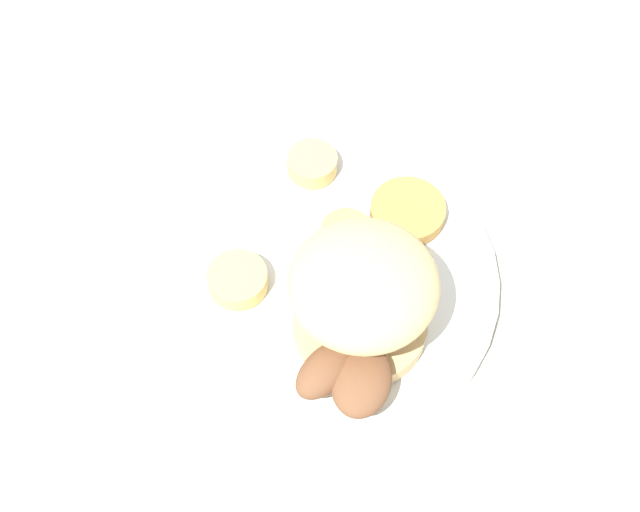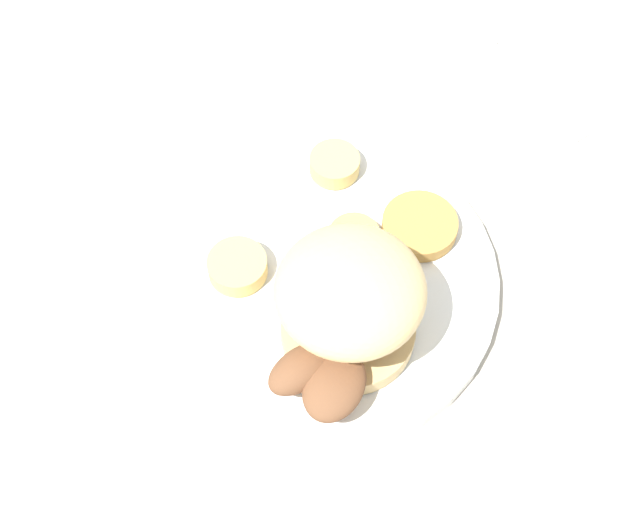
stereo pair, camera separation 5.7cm
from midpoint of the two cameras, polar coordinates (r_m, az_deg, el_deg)
ground_plane at (r=0.64m, az=2.54°, el=-2.08°), size 4.00×4.00×0.00m
dinner_plate at (r=0.63m, az=2.58°, el=-1.69°), size 0.25×0.25×0.02m
sandwich at (r=0.56m, az=4.61°, el=-3.60°), size 0.10×0.13×0.08m
potato_round_0 at (r=0.65m, az=8.91°, el=1.72°), size 0.05×0.05×0.01m
potato_round_1 at (r=0.63m, az=4.76°, el=0.95°), size 0.04×0.04×0.01m
potato_round_2 at (r=0.62m, az=-2.72°, el=-0.98°), size 0.04×0.04×0.01m
potato_round_3 at (r=0.67m, az=3.38°, el=5.71°), size 0.04×0.04×0.01m
fork at (r=0.78m, az=14.25°, el=11.37°), size 0.12×0.15×0.00m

